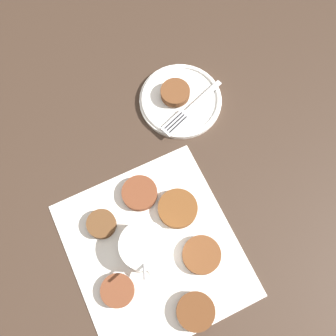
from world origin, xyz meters
name	(u,v)px	position (x,y,z in m)	size (l,w,h in m)	color
ground_plane	(141,250)	(0.00, 0.00, 0.00)	(4.00, 4.00, 0.00)	#38281E
napkin	(154,250)	(0.01, 0.02, 0.00)	(0.41, 0.39, 0.00)	silver
sauce_bowl	(145,250)	(0.01, 0.01, 0.03)	(0.11, 0.10, 0.09)	white
fritter_0	(202,255)	(0.04, 0.12, 0.01)	(0.08, 0.08, 0.02)	brown
fritter_1	(102,224)	(-0.07, -0.07, 0.01)	(0.06, 0.06, 0.02)	brown
fritter_2	(178,209)	(-0.06, 0.09, 0.01)	(0.08, 0.08, 0.02)	brown
fritter_3	(196,312)	(0.14, 0.07, 0.01)	(0.07, 0.07, 0.02)	#593219
fritter_4	(118,291)	(0.07, -0.06, 0.01)	(0.07, 0.07, 0.02)	brown
fritter_5	(140,193)	(-0.12, 0.02, 0.01)	(0.08, 0.08, 0.02)	brown
serving_plate	(180,100)	(-0.31, 0.17, 0.01)	(0.19, 0.19, 0.02)	white
fritter_on_plate	(175,93)	(-0.32, 0.16, 0.03)	(0.07, 0.07, 0.02)	brown
fork	(187,113)	(-0.27, 0.17, 0.02)	(0.11, 0.17, 0.00)	silver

